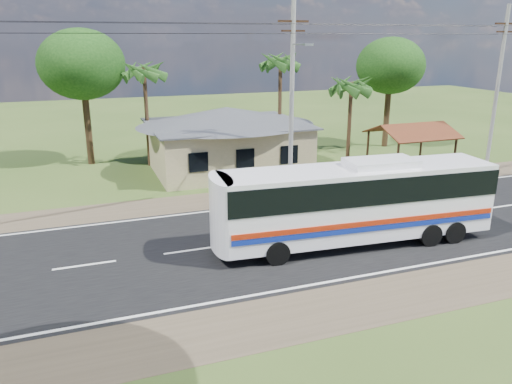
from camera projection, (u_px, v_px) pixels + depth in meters
ground at (286, 237)px, 23.38m from camera, size 120.00×120.00×0.00m
road at (286, 237)px, 23.37m from camera, size 120.00×16.00×0.03m
house at (227, 132)px, 34.59m from camera, size 12.40×10.00×5.00m
waiting_shed at (412, 132)px, 34.40m from camera, size 5.20×4.48×3.35m
concrete_barrier at (424, 175)px, 32.15m from camera, size 7.00×0.30×0.90m
utility_poles at (287, 96)px, 28.35m from camera, size 32.80×2.22×11.00m
palm_near at (351, 86)px, 34.63m from camera, size 2.80×2.80×6.70m
palm_mid at (280, 62)px, 37.11m from camera, size 2.80×2.80×8.20m
palm_far at (144, 72)px, 34.47m from camera, size 2.80×2.80×7.70m
tree_behind_house at (82, 65)px, 34.84m from camera, size 6.00×6.00×9.61m
tree_behind_shed at (391, 66)px, 40.93m from camera, size 5.60×5.60×9.02m
coach_bus at (358, 197)px, 22.08m from camera, size 12.57×3.50×3.86m
motorcycle at (248, 183)px, 30.25m from camera, size 1.92×1.19×0.95m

